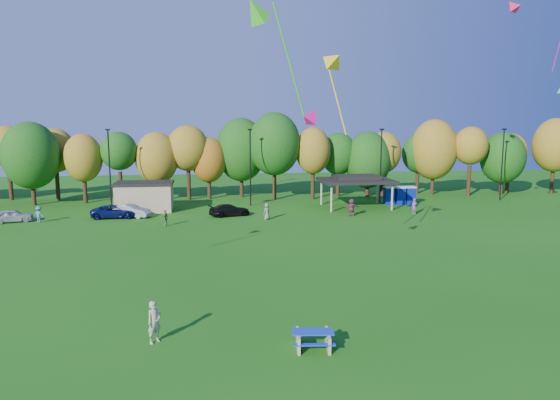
{
  "coord_description": "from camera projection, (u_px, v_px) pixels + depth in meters",
  "views": [
    {
      "loc": [
        -2.75,
        -18.59,
        9.48
      ],
      "look_at": [
        0.73,
        6.0,
        5.75
      ],
      "focal_mm": 32.0,
      "sensor_mm": 36.0,
      "label": 1
    }
  ],
  "objects": [
    {
      "name": "ground",
      "position": [
        283.0,
        364.0,
        19.99
      ],
      "size": [
        160.0,
        160.0,
        0.0
      ],
      "primitive_type": "plane",
      "color": "#19600F",
      "rests_on": "ground"
    },
    {
      "name": "tree_line",
      "position": [
        223.0,
        154.0,
        63.54
      ],
      "size": [
        93.57,
        10.55,
        11.15
      ],
      "color": "black",
      "rests_on": "ground"
    },
    {
      "name": "lamp_posts",
      "position": [
        250.0,
        165.0,
        58.71
      ],
      "size": [
        64.5,
        0.25,
        9.09
      ],
      "color": "black",
      "rests_on": "ground"
    },
    {
      "name": "utility_building",
      "position": [
        145.0,
        196.0,
        55.57
      ],
      "size": [
        6.3,
        4.3,
        3.25
      ],
      "color": "tan",
      "rests_on": "ground"
    },
    {
      "name": "pavilion",
      "position": [
        356.0,
        180.0,
        57.68
      ],
      "size": [
        8.2,
        6.2,
        3.77
      ],
      "color": "tan",
      "rests_on": "ground"
    },
    {
      "name": "porta_potties",
      "position": [
        400.0,
        195.0,
        60.34
      ],
      "size": [
        3.75,
        1.38,
        2.18
      ],
      "color": "#0B1C95",
      "rests_on": "ground"
    },
    {
      "name": "picnic_table",
      "position": [
        313.0,
        338.0,
        21.35
      ],
      "size": [
        1.93,
        1.66,
        0.77
      ],
      "rotation": [
        0.0,
        0.0,
        -0.12
      ],
      "color": "tan",
      "rests_on": "ground"
    },
    {
      "name": "kite_flyer",
      "position": [
        154.0,
        322.0,
        21.85
      ],
      "size": [
        0.81,
        0.79,
        1.88
      ],
      "primitive_type": "imported",
      "rotation": [
        0.0,
        0.0,
        0.74
      ],
      "color": "#C2B091",
      "rests_on": "ground"
    },
    {
      "name": "car_a",
      "position": [
        12.0,
        216.0,
        49.18
      ],
      "size": [
        4.01,
        2.38,
        1.28
      ],
      "primitive_type": "imported",
      "rotation": [
        0.0,
        0.0,
        1.82
      ],
      "color": "#BBBBBB",
      "rests_on": "ground"
    },
    {
      "name": "car_b",
      "position": [
        130.0,
        211.0,
        51.72
      ],
      "size": [
        4.41,
        2.63,
        1.37
      ],
      "primitive_type": "imported",
      "rotation": [
        0.0,
        0.0,
        1.27
      ],
      "color": "#ABACB1",
      "rests_on": "ground"
    },
    {
      "name": "car_c",
      "position": [
        115.0,
        211.0,
        51.46
      ],
      "size": [
        4.84,
        2.27,
        1.34
      ],
      "primitive_type": "imported",
      "rotation": [
        0.0,
        0.0,
        1.58
      ],
      "color": "#0D154F",
      "rests_on": "ground"
    },
    {
      "name": "car_d",
      "position": [
        230.0,
        210.0,
        52.53
      ],
      "size": [
        4.64,
        2.89,
        1.26
      ],
      "primitive_type": "imported",
      "rotation": [
        0.0,
        0.0,
        1.85
      ],
      "color": "black",
      "rests_on": "ground"
    },
    {
      "name": "far_person_0",
      "position": [
        414.0,
        206.0,
        53.69
      ],
      "size": [
        0.64,
        0.74,
        1.7
      ],
      "primitive_type": "imported",
      "rotation": [
        0.0,
        0.0,
        5.17
      ],
      "color": "#CA5FB5",
      "rests_on": "ground"
    },
    {
      "name": "far_person_1",
      "position": [
        267.0,
        211.0,
        50.53
      ],
      "size": [
        0.97,
        0.94,
        1.68
      ],
      "primitive_type": "imported",
      "rotation": [
        0.0,
        0.0,
        3.85
      ],
      "color": "#76835A",
      "rests_on": "ground"
    },
    {
      "name": "far_person_2",
      "position": [
        351.0,
        207.0,
        52.48
      ],
      "size": [
        1.75,
        0.69,
        1.85
      ],
      "primitive_type": "imported",
      "rotation": [
        0.0,
        0.0,
        3.06
      ],
      "color": "#8B3A55",
      "rests_on": "ground"
    },
    {
      "name": "far_person_4",
      "position": [
        165.0,
        218.0,
        47.17
      ],
      "size": [
        0.73,
        1.0,
        1.57
      ],
      "primitive_type": "imported",
      "rotation": [
        0.0,
        0.0,
        4.29
      ],
      "color": "#6D8B55",
      "rests_on": "ground"
    },
    {
      "name": "far_person_5",
      "position": [
        39.0,
        214.0,
        48.97
      ],
      "size": [
        1.19,
        0.99,
        1.6
      ],
      "primitive_type": "imported",
      "rotation": [
        0.0,
        0.0,
        2.69
      ],
      "color": "#4D78AB",
      "rests_on": "ground"
    },
    {
      "name": "kite_5",
      "position": [
        513.0,
        6.0,
        39.85
      ],
      "size": [
        1.57,
        1.7,
        1.36
      ],
      "color": "#E61B45"
    },
    {
      "name": "kite_6",
      "position": [
        257.0,
        11.0,
        28.99
      ],
      "size": [
        4.3,
        2.84,
        7.52
      ],
      "color": "#39D61C"
    },
    {
      "name": "kite_7",
      "position": [
        329.0,
        62.0,
        31.07
      ],
      "size": [
        2.43,
        3.08,
        5.48
      ],
      "color": "yellow"
    },
    {
      "name": "kite_9",
      "position": [
        312.0,
        116.0,
        27.71
      ],
      "size": [
        1.6,
        1.49,
        1.28
      ],
      "color": "#E30C77"
    }
  ]
}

